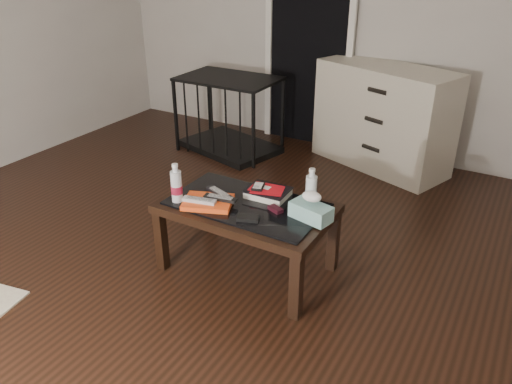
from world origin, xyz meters
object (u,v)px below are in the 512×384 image
pet_crate (230,127)px  textbook (268,193)px  coffee_table (247,213)px  tissue_box (311,212)px  water_bottle_right (311,188)px  dresser (383,118)px  water_bottle_left (176,183)px

pet_crate → textbook: pet_crate is taller
coffee_table → tissue_box: tissue_box is taller
pet_crate → water_bottle_right: 2.15m
tissue_box → textbook: bearing=172.7°
coffee_table → water_bottle_right: (0.34, 0.16, 0.18)m
dresser → tissue_box: (0.20, -1.98, 0.06)m
coffee_table → pet_crate: 2.02m
dresser → textbook: size_ratio=5.19×
pet_crate → water_bottle_right: size_ratio=4.29×
coffee_table → dresser: (0.20, 2.00, 0.05)m
water_bottle_left → textbook: bearing=36.4°
coffee_table → water_bottle_left: 0.45m
water_bottle_left → water_bottle_right: size_ratio=1.00×
textbook → water_bottle_left: bearing=-146.2°
pet_crate → textbook: 1.96m
dresser → tissue_box: bearing=-64.4°
water_bottle_left → coffee_table: bearing=25.8°
dresser → textbook: (-0.14, -1.86, 0.03)m
pet_crate → textbook: bearing=-35.7°
coffee_table → textbook: textbook is taller
pet_crate → dresser: bearing=29.3°
textbook → pet_crate: bearing=127.2°
textbook → water_bottle_right: 0.29m
textbook → water_bottle_left: (-0.44, -0.32, 0.10)m
pet_crate → water_bottle_left: (0.81, -1.81, 0.35)m
coffee_table → textbook: (0.06, 0.14, 0.09)m
dresser → textbook: bearing=-74.4°
dresser → water_bottle_left: size_ratio=5.46×
textbook → water_bottle_right: bearing=0.2°
tissue_box → coffee_table: bearing=-164.6°
coffee_table → water_bottle_right: 0.42m
coffee_table → water_bottle_left: bearing=-154.2°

